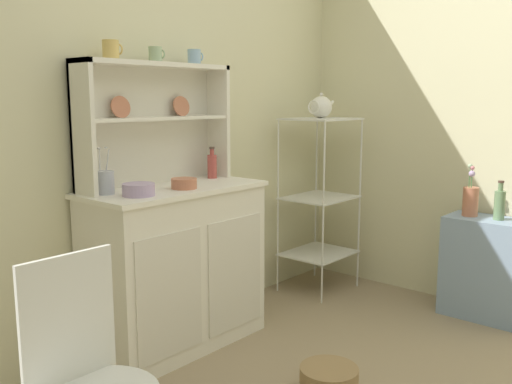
# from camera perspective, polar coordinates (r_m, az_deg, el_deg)

# --- Properties ---
(wall_back) EXTENTS (3.84, 0.05, 2.50)m
(wall_back) POSITION_cam_1_polar(r_m,az_deg,el_deg) (3.08, -11.16, 8.36)
(wall_back) COLOR beige
(wall_back) RESTS_ON ground
(hutch_cabinet) EXTENTS (0.96, 0.45, 0.85)m
(hutch_cabinet) POSITION_cam_1_polar(r_m,az_deg,el_deg) (2.98, -8.09, -7.39)
(hutch_cabinet) COLOR white
(hutch_cabinet) RESTS_ON ground
(hutch_shelf_unit) EXTENTS (0.90, 0.18, 0.63)m
(hutch_shelf_unit) POSITION_cam_1_polar(r_m,az_deg,el_deg) (2.98, -10.50, 7.83)
(hutch_shelf_unit) COLOR silver
(hutch_shelf_unit) RESTS_ON hutch_cabinet
(bakers_rack) EXTENTS (0.46, 0.38, 1.17)m
(bakers_rack) POSITION_cam_1_polar(r_m,az_deg,el_deg) (3.80, 6.48, 0.37)
(bakers_rack) COLOR silver
(bakers_rack) RESTS_ON ground
(side_shelf_blue) EXTENTS (0.28, 0.48, 0.60)m
(side_shelf_blue) POSITION_cam_1_polar(r_m,az_deg,el_deg) (3.64, 22.38, -7.17)
(side_shelf_blue) COLOR #849EBC
(side_shelf_blue) RESTS_ON ground
(wire_chair) EXTENTS (0.36, 0.36, 0.85)m
(wire_chair) POSITION_cam_1_polar(r_m,az_deg,el_deg) (1.79, -16.95, -16.84)
(wire_chair) COLOR white
(wire_chair) RESTS_ON ground
(floor_basket) EXTENTS (0.26, 0.26, 0.13)m
(floor_basket) POSITION_cam_1_polar(r_m,az_deg,el_deg) (2.64, 7.42, -18.55)
(floor_basket) COLOR #93754C
(floor_basket) RESTS_ON ground
(cup_gold_0) EXTENTS (0.09, 0.08, 0.09)m
(cup_gold_0) POSITION_cam_1_polar(r_m,az_deg,el_deg) (2.80, -14.52, 13.82)
(cup_gold_0) COLOR #DBB760
(cup_gold_0) RESTS_ON hutch_shelf_unit
(cup_sage_1) EXTENTS (0.08, 0.07, 0.08)m
(cup_sage_1) POSITION_cam_1_polar(r_m,az_deg,el_deg) (2.96, -10.17, 13.59)
(cup_sage_1) COLOR #9EB78E
(cup_sage_1) RESTS_ON hutch_shelf_unit
(cup_sky_2) EXTENTS (0.09, 0.07, 0.08)m
(cup_sky_2) POSITION_cam_1_polar(r_m,az_deg,el_deg) (3.14, -6.28, 13.48)
(cup_sky_2) COLOR #8EB2D1
(cup_sky_2) RESTS_ON hutch_shelf_unit
(bowl_mixing_large) EXTENTS (0.15, 0.15, 0.06)m
(bowl_mixing_large) POSITION_cam_1_polar(r_m,az_deg,el_deg) (2.66, -11.84, 0.24)
(bowl_mixing_large) COLOR #B79ECC
(bowl_mixing_large) RESTS_ON hutch_cabinet
(bowl_floral_medium) EXTENTS (0.13, 0.13, 0.05)m
(bowl_floral_medium) POSITION_cam_1_polar(r_m,az_deg,el_deg) (2.83, -7.32, 0.87)
(bowl_floral_medium) COLOR #C67556
(bowl_floral_medium) RESTS_ON hutch_cabinet
(jam_bottle) EXTENTS (0.05, 0.05, 0.18)m
(jam_bottle) POSITION_cam_1_polar(r_m,az_deg,el_deg) (3.18, -4.48, 2.71)
(jam_bottle) COLOR #B74C47
(jam_bottle) RESTS_ON hutch_cabinet
(utensil_jar) EXTENTS (0.08, 0.08, 0.22)m
(utensil_jar) POSITION_cam_1_polar(r_m,az_deg,el_deg) (2.73, -15.03, 0.98)
(utensil_jar) COLOR #B2B7C6
(utensil_jar) RESTS_ON hutch_cabinet
(porcelain_teapot) EXTENTS (0.23, 0.14, 0.17)m
(porcelain_teapot) POSITION_cam_1_polar(r_m,az_deg,el_deg) (3.75, 6.62, 8.58)
(porcelain_teapot) COLOR white
(porcelain_teapot) RESTS_ON bakers_rack
(flower_vase) EXTENTS (0.09, 0.09, 0.32)m
(flower_vase) POSITION_cam_1_polar(r_m,az_deg,el_deg) (3.59, 20.96, -0.74)
(flower_vase) COLOR #C67556
(flower_vase) RESTS_ON side_shelf_blue
(oil_bottle) EXTENTS (0.06, 0.06, 0.23)m
(oil_bottle) POSITION_cam_1_polar(r_m,az_deg,el_deg) (3.54, 23.51, -1.13)
(oil_bottle) COLOR #6B8C60
(oil_bottle) RESTS_ON side_shelf_blue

